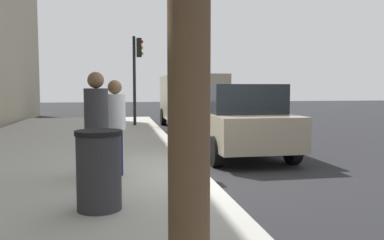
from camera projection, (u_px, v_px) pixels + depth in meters
name	position (u px, v px, depth m)	size (l,w,h in m)	color
ground_plane	(202.00, 177.00, 7.68)	(80.00, 80.00, 0.00)	#232326
sidewalk_slab	(36.00, 179.00, 7.15)	(28.00, 6.00, 0.15)	#A8A59E
parking_meter	(172.00, 115.00, 7.78)	(0.36, 0.12, 1.41)	gray
pedestrian_at_meter	(115.00, 120.00, 7.22)	(0.50, 0.37, 1.68)	#191E4C
pedestrian_bystander	(96.00, 117.00, 6.61)	(0.51, 0.39, 1.80)	#726656
parked_sedan_near	(237.00, 120.00, 10.11)	(4.42, 2.01, 1.77)	gray
parked_van_far	(191.00, 98.00, 16.61)	(5.20, 2.12, 2.18)	gray
traffic_signal	(137.00, 66.00, 16.38)	(0.24, 0.44, 3.60)	black
trash_bin	(99.00, 170.00, 5.10)	(0.59, 0.59, 1.01)	#2D2D33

